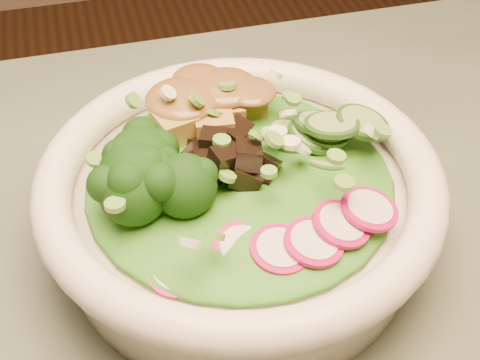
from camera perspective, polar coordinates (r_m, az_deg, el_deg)
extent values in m
cylinder|color=black|center=(1.16, 19.22, -3.55)|extent=(0.06, 0.06, 0.72)
cube|color=#536251|center=(0.50, -6.86, -13.99)|extent=(1.20, 0.80, 0.03)
cylinder|color=white|center=(0.52, 0.00, -2.94)|extent=(0.27, 0.27, 0.06)
torus|color=white|center=(0.50, 0.00, 0.18)|extent=(0.31, 0.31, 0.03)
ellipsoid|color=#1B6B16|center=(0.50, 0.00, 0.08)|extent=(0.23, 0.23, 0.03)
ellipsoid|color=brown|center=(0.53, -3.24, 7.17)|extent=(0.08, 0.06, 0.02)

